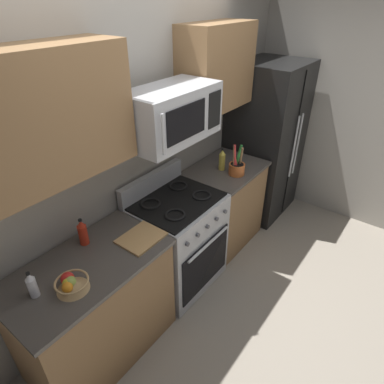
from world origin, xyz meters
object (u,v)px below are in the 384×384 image
at_px(range_oven, 178,241).
at_px(utensil_crock, 237,168).
at_px(bottle_vinegar, 32,285).
at_px(refrigerator, 265,142).
at_px(bottle_oil, 222,160).
at_px(fruit_basket, 71,284).
at_px(microwave, 171,114).
at_px(cutting_board, 141,238).
at_px(bottle_hot_sauce, 83,233).

relative_size(range_oven, utensil_crock, 3.48).
bearing_deg(range_oven, bottle_vinegar, 178.92).
bearing_deg(utensil_crock, refrigerator, 8.78).
relative_size(range_oven, bottle_oil, 4.76).
height_order(refrigerator, fruit_basket, refrigerator).
distance_m(bottle_oil, bottle_vinegar, 2.03).
relative_size(bottle_oil, bottle_vinegar, 1.23).
distance_m(refrigerator, fruit_basket, 2.77).
bearing_deg(fruit_basket, bottle_oil, 3.80).
bearing_deg(microwave, bottle_vinegar, -179.85).
height_order(cutting_board, bottle_hot_sauce, bottle_hot_sauce).
bearing_deg(range_oven, cutting_board, -168.64).
distance_m(fruit_basket, bottle_oil, 1.87).
bearing_deg(bottle_oil, fruit_basket, -176.20).
bearing_deg(bottle_hot_sauce, utensil_crock, -12.16).
height_order(microwave, bottle_oil, microwave).
bearing_deg(bottle_hot_sauce, fruit_basket, -137.23).
xyz_separation_m(utensil_crock, fruit_basket, (-1.87, 0.05, -0.03)).
xyz_separation_m(cutting_board, bottle_hot_sauce, (-0.28, 0.29, 0.09)).
bearing_deg(bottle_oil, utensil_crock, -88.50).
relative_size(microwave, bottle_hot_sauce, 3.66).
height_order(range_oven, microwave, microwave).
height_order(microwave, cutting_board, microwave).
bearing_deg(refrigerator, range_oven, 179.40).
bearing_deg(range_oven, bottle_hot_sauce, 167.59).
bearing_deg(refrigerator, bottle_vinegar, 179.19).
relative_size(cutting_board, bottle_hot_sauce, 1.48).
xyz_separation_m(refrigerator, bottle_hot_sauce, (-2.45, 0.20, 0.09)).
distance_m(bottle_hot_sauce, bottle_vinegar, 0.50).
bearing_deg(refrigerator, microwave, 178.43).
bearing_deg(refrigerator, bottle_hot_sauce, 175.41).
bearing_deg(bottle_vinegar, fruit_basket, -39.48).
xyz_separation_m(bottle_oil, bottle_hot_sauce, (-1.55, 0.17, -0.01)).
bearing_deg(fruit_basket, utensil_crock, -1.41).
xyz_separation_m(microwave, utensil_crock, (0.74, -0.18, -0.70)).
relative_size(fruit_basket, bottle_oil, 0.89).
bearing_deg(bottle_vinegar, range_oven, -1.08).
bearing_deg(refrigerator, cutting_board, -177.61).
bearing_deg(bottle_vinegar, bottle_hot_sauce, 18.11).
relative_size(microwave, cutting_board, 2.47).
height_order(fruit_basket, bottle_vinegar, bottle_vinegar).
bearing_deg(range_oven, utensil_crock, -11.88).
distance_m(fruit_basket, bottle_vinegar, 0.21).
height_order(range_oven, bottle_oil, bottle_oil).
relative_size(fruit_basket, bottle_hot_sauce, 0.97).
xyz_separation_m(refrigerator, bottle_oil, (-0.90, 0.03, 0.10)).
bearing_deg(cutting_board, bottle_oil, 5.48).
relative_size(fruit_basket, cutting_board, 0.65).
relative_size(bottle_oil, bottle_hot_sauce, 1.08).
height_order(cutting_board, bottle_vinegar, bottle_vinegar).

